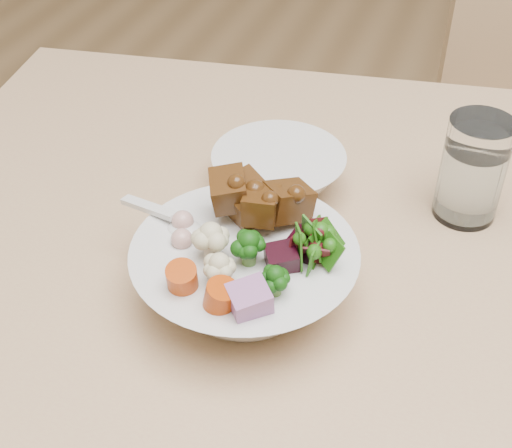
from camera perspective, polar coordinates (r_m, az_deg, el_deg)
name	(u,v)px	position (r m, az deg, el deg)	size (l,w,h in m)	color
food_bowl	(247,271)	(0.63, -0.73, -3.75)	(0.20, 0.20, 0.11)	silver
soup_spoon	(176,224)	(0.64, -6.45, 0.00)	(0.09, 0.05, 0.02)	silver
water_glass	(472,173)	(0.75, 16.89, 3.91)	(0.06, 0.06, 0.11)	white
side_bowl	(278,173)	(0.76, 1.80, 4.07)	(0.14, 0.14, 0.05)	silver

